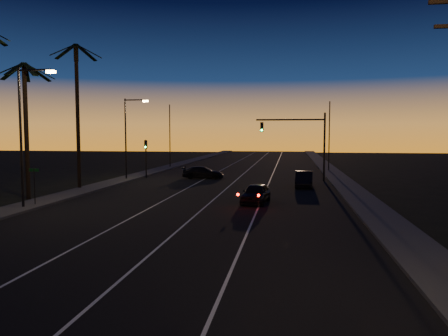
% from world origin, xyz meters
% --- Properties ---
extents(road, '(20.00, 170.00, 0.01)m').
position_xyz_m(road, '(0.00, 30.00, 0.01)').
color(road, black).
rests_on(road, ground).
extents(sidewalk_left, '(2.40, 170.00, 0.16)m').
position_xyz_m(sidewalk_left, '(-11.20, 30.00, 0.08)').
color(sidewalk_left, '#393936').
rests_on(sidewalk_left, ground).
extents(sidewalk_right, '(2.40, 170.00, 0.16)m').
position_xyz_m(sidewalk_right, '(11.20, 30.00, 0.08)').
color(sidewalk_right, '#393936').
rests_on(sidewalk_right, ground).
extents(lane_stripe_left, '(0.12, 160.00, 0.01)m').
position_xyz_m(lane_stripe_left, '(-3.00, 30.00, 0.02)').
color(lane_stripe_left, silver).
rests_on(lane_stripe_left, road).
extents(lane_stripe_mid, '(0.12, 160.00, 0.01)m').
position_xyz_m(lane_stripe_mid, '(0.50, 30.00, 0.02)').
color(lane_stripe_mid, silver).
rests_on(lane_stripe_mid, road).
extents(lane_stripe_right, '(0.12, 160.00, 0.01)m').
position_xyz_m(lane_stripe_right, '(4.00, 30.00, 0.02)').
color(lane_stripe_right, silver).
rests_on(lane_stripe_right, road).
extents(palm_mid, '(4.25, 4.16, 10.03)m').
position_xyz_m(palm_mid, '(-13.20, 24.00, 6.25)').
color(palm_mid, black).
rests_on(palm_mid, ground).
extents(palm_far, '(4.25, 4.16, 12.53)m').
position_xyz_m(palm_far, '(-12.20, 30.00, 7.61)').
color(palm_far, black).
rests_on(palm_far, ground).
extents(streetlight_left_near, '(2.55, 0.26, 9.00)m').
position_xyz_m(streetlight_left_near, '(-10.70, 20.00, 5.32)').
color(streetlight_left_near, black).
rests_on(streetlight_left_near, ground).
extents(streetlight_left_far, '(2.55, 0.26, 8.50)m').
position_xyz_m(streetlight_left_far, '(-10.69, 38.00, 5.06)').
color(streetlight_left_far, black).
rests_on(streetlight_left_far, ground).
extents(street_sign, '(0.70, 0.06, 2.60)m').
position_xyz_m(street_sign, '(-10.80, 21.00, 1.66)').
color(street_sign, black).
rests_on(street_sign, ground).
extents(signal_mast, '(7.10, 0.41, 7.00)m').
position_xyz_m(signal_mast, '(7.14, 39.99, 4.78)').
color(signal_mast, black).
rests_on(signal_mast, ground).
extents(signal_post, '(0.28, 0.37, 4.20)m').
position_xyz_m(signal_post, '(-9.50, 39.98, 2.89)').
color(signal_post, black).
rests_on(signal_post, ground).
extents(far_pole_left, '(0.14, 0.14, 9.00)m').
position_xyz_m(far_pole_left, '(-11.00, 55.00, 4.50)').
color(far_pole_left, black).
rests_on(far_pole_left, ground).
extents(far_pole_right, '(0.14, 0.14, 9.00)m').
position_xyz_m(far_pole_right, '(11.00, 52.00, 4.50)').
color(far_pole_right, black).
rests_on(far_pole_right, ground).
extents(lead_car, '(2.15, 4.65, 1.37)m').
position_xyz_m(lead_car, '(3.69, 24.59, 0.70)').
color(lead_car, black).
rests_on(lead_car, road).
extents(right_car, '(1.71, 4.41, 1.43)m').
position_xyz_m(right_car, '(7.32, 34.44, 0.73)').
color(right_car, black).
rests_on(right_car, road).
extents(cross_car, '(4.68, 2.32, 1.31)m').
position_xyz_m(cross_car, '(-3.31, 40.61, 0.67)').
color(cross_car, black).
rests_on(cross_car, road).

